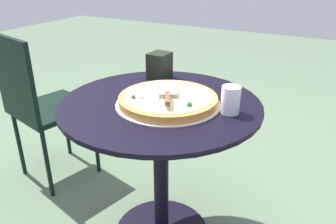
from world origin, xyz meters
TOP-DOWN VIEW (x-y plane):
  - patio_table at (0.00, 0.00)m, footprint 0.81×0.81m
  - pizza_on_tray at (0.01, 0.04)m, footprint 0.41×0.41m
  - pizza_server at (0.04, 0.06)m, footprint 0.21×0.15m
  - drinking_cup at (-0.03, 0.28)m, footprint 0.07×0.07m
  - napkin_dispenser at (-0.26, -0.15)m, footprint 0.10×0.09m
  - patio_chair_far at (-0.07, -0.81)m, footprint 0.46×0.46m

SIDE VIEW (x-z plane):
  - patio_table at x=0.00m, z-range 0.15..0.84m
  - patio_chair_far at x=-0.07m, z-range 0.07..0.94m
  - pizza_on_tray at x=0.01m, z-range 0.68..0.74m
  - drinking_cup at x=-0.03m, z-range 0.69..0.79m
  - pizza_server at x=0.04m, z-range 0.74..0.76m
  - napkin_dispenser at x=-0.26m, z-range 0.69..0.81m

